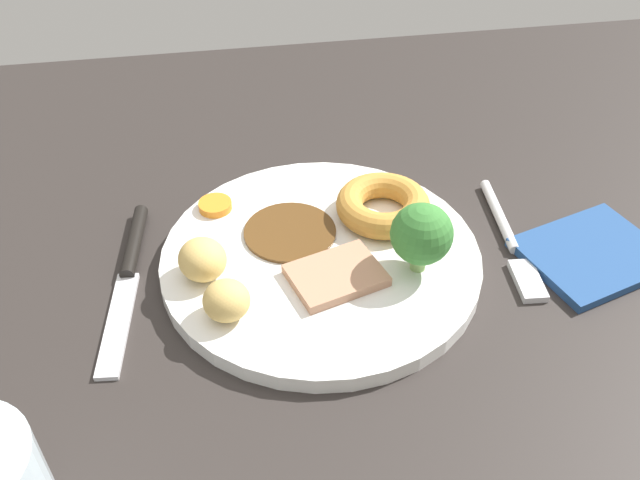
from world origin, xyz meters
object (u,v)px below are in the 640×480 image
object	(u,v)px
dinner_plate	(320,256)
broccoli_floret	(422,234)
fork	(510,240)
knife	(129,269)
folded_napkin	(592,254)
roast_potato_left	(227,300)
carrot_coin_front	(215,205)
yorkshire_pudding	(383,205)
meat_slice_main	(336,275)
roast_potato_right	(202,259)

from	to	relation	value
dinner_plate	broccoli_floret	size ratio (longest dim) A/B	4.39
fork	knife	bearing A→B (deg)	-88.32
dinner_plate	fork	xyz separation A→B (cm)	(-16.35, 0.43, -0.31)
fork	broccoli_floret	bearing A→B (deg)	-66.94
broccoli_floret	folded_napkin	bearing A→B (deg)	-179.18
roast_potato_left	folded_napkin	xyz separation A→B (cm)	(-30.33, -2.87, -2.52)
carrot_coin_front	yorkshire_pudding	bearing A→B (deg)	166.61
carrot_coin_front	folded_napkin	size ratio (longest dim) A/B	0.26
carrot_coin_front	dinner_plate	bearing A→B (deg)	139.86
yorkshire_pudding	roast_potato_left	distance (cm)	16.91
dinner_plate	meat_slice_main	world-z (taller)	meat_slice_main
fork	folded_napkin	distance (cm)	6.72
meat_slice_main	roast_potato_left	world-z (taller)	roast_potato_left
roast_potato_right	fork	size ratio (longest dim) A/B	0.26
fork	carrot_coin_front	bearing A→B (deg)	-101.93
yorkshire_pudding	fork	size ratio (longest dim) A/B	0.53
roast_potato_left	fork	xyz separation A→B (cm)	(-24.22, -5.68, -2.54)
yorkshire_pudding	broccoli_floret	bearing A→B (deg)	99.87
meat_slice_main	folded_napkin	xyz separation A→B (cm)	(-21.80, -0.43, -1.40)
yorkshire_pudding	carrot_coin_front	world-z (taller)	yorkshire_pudding
dinner_plate	knife	world-z (taller)	dinner_plate
roast_potato_right	carrot_coin_front	xyz separation A→B (cm)	(-1.28, -8.33, -1.27)
carrot_coin_front	broccoli_floret	distance (cm)	18.78
dinner_plate	fork	bearing A→B (deg)	178.49
folded_napkin	dinner_plate	bearing A→B (deg)	-8.21
dinner_plate	yorkshire_pudding	bearing A→B (deg)	-150.08
roast_potato_right	carrot_coin_front	distance (cm)	8.52
meat_slice_main	knife	bearing A→B (deg)	-16.83
broccoli_floret	fork	distance (cm)	10.57
broccoli_floret	roast_potato_left	bearing A→B (deg)	9.95
meat_slice_main	roast_potato_left	bearing A→B (deg)	16.00
carrot_coin_front	folded_napkin	bearing A→B (deg)	161.73
fork	roast_potato_right	bearing A→B (deg)	-83.04
yorkshire_pudding	broccoli_floret	world-z (taller)	broccoli_floret
folded_napkin	yorkshire_pudding	bearing A→B (deg)	-22.28
fork	knife	world-z (taller)	knife
yorkshire_pudding	roast_potato_left	bearing A→B (deg)	34.57
dinner_plate	folded_napkin	xyz separation A→B (cm)	(-22.45, 3.24, -0.30)
dinner_plate	meat_slice_main	bearing A→B (deg)	100.05
roast_potato_left	carrot_coin_front	size ratio (longest dim) A/B	1.20
knife	roast_potato_right	bearing A→B (deg)	72.29
folded_napkin	roast_potato_right	bearing A→B (deg)	-3.18
roast_potato_right	carrot_coin_front	world-z (taller)	roast_potato_right
roast_potato_left	carrot_coin_front	world-z (taller)	roast_potato_left
broccoli_floret	folded_napkin	xyz separation A→B (cm)	(-15.20, -0.22, -4.44)
yorkshire_pudding	carrot_coin_front	xyz separation A→B (cm)	(14.18, -3.38, -0.80)
carrot_coin_front	meat_slice_main	bearing A→B (deg)	129.83
carrot_coin_front	folded_napkin	distance (cm)	32.24
carrot_coin_front	fork	distance (cm)	25.58
roast_potato_left	folded_napkin	size ratio (longest dim) A/B	0.32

